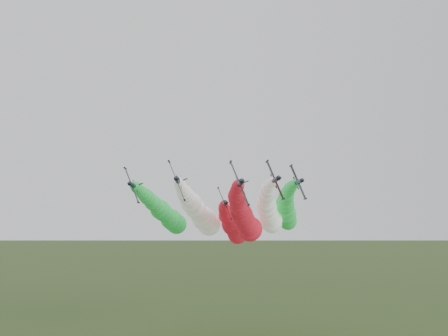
{
  "coord_description": "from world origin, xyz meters",
  "views": [
    {
      "loc": [
        -11.38,
        -90.59,
        36.38
      ],
      "look_at": [
        -7.36,
        4.15,
        48.66
      ],
      "focal_mm": 35.0,
      "sensor_mm": 36.0,
      "label": 1
    }
  ],
  "objects_px": {
    "jet_inner_right": "(269,212)",
    "jet_outer_left": "(165,214)",
    "jet_inner_left": "(200,213)",
    "jet_trail": "(232,226)",
    "jet_lead": "(244,217)",
    "jet_outer_right": "(286,210)"
  },
  "relations": [
    {
      "from": "jet_inner_left",
      "to": "jet_trail",
      "type": "xyz_separation_m",
      "value": [
        10.61,
        21.35,
        -3.58
      ]
    },
    {
      "from": "jet_inner_left",
      "to": "jet_outer_left",
      "type": "bearing_deg",
      "value": 135.3
    },
    {
      "from": "jet_outer_left",
      "to": "jet_lead",
      "type": "bearing_deg",
      "value": -41.83
    },
    {
      "from": "jet_lead",
      "to": "jet_trail",
      "type": "xyz_separation_m",
      "value": [
        -1.32,
        30.99,
        -2.26
      ]
    },
    {
      "from": "jet_trail",
      "to": "jet_lead",
      "type": "bearing_deg",
      "value": -87.56
    },
    {
      "from": "jet_trail",
      "to": "jet_outer_left",
      "type": "bearing_deg",
      "value": -154.13
    },
    {
      "from": "jet_inner_left",
      "to": "jet_inner_right",
      "type": "xyz_separation_m",
      "value": [
        20.01,
        0.13,
        0.45
      ]
    },
    {
      "from": "jet_lead",
      "to": "jet_outer_left",
      "type": "bearing_deg",
      "value": 138.17
    },
    {
      "from": "jet_lead",
      "to": "jet_outer_left",
      "type": "distance_m",
      "value": 30.8
    },
    {
      "from": "jet_trail",
      "to": "jet_inner_left",
      "type": "bearing_deg",
      "value": -116.43
    },
    {
      "from": "jet_lead",
      "to": "jet_inner_right",
      "type": "xyz_separation_m",
      "value": [
        8.08,
        9.77,
        1.77
      ]
    },
    {
      "from": "jet_inner_left",
      "to": "jet_lead",
      "type": "bearing_deg",
      "value": -38.94
    },
    {
      "from": "jet_lead",
      "to": "jet_trail",
      "type": "height_order",
      "value": "jet_lead"
    },
    {
      "from": "jet_outer_right",
      "to": "jet_trail",
      "type": "height_order",
      "value": "jet_outer_right"
    },
    {
      "from": "jet_lead",
      "to": "jet_outer_right",
      "type": "bearing_deg",
      "value": 54.16
    },
    {
      "from": "jet_lead",
      "to": "jet_outer_right",
      "type": "distance_m",
      "value": 26.22
    },
    {
      "from": "jet_inner_left",
      "to": "jet_trail",
      "type": "height_order",
      "value": "jet_inner_left"
    },
    {
      "from": "jet_outer_left",
      "to": "jet_trail",
      "type": "xyz_separation_m",
      "value": [
        21.6,
        10.47,
        -3.73
      ]
    },
    {
      "from": "jet_inner_right",
      "to": "jet_outer_right",
      "type": "relative_size",
      "value": 1.0
    },
    {
      "from": "jet_outer_right",
      "to": "jet_trail",
      "type": "distance_m",
      "value": 19.93
    },
    {
      "from": "jet_inner_right",
      "to": "jet_outer_left",
      "type": "height_order",
      "value": "jet_inner_right"
    },
    {
      "from": "jet_inner_right",
      "to": "jet_outer_right",
      "type": "xyz_separation_m",
      "value": [
        7.19,
        11.37,
        0.96
      ]
    }
  ]
}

